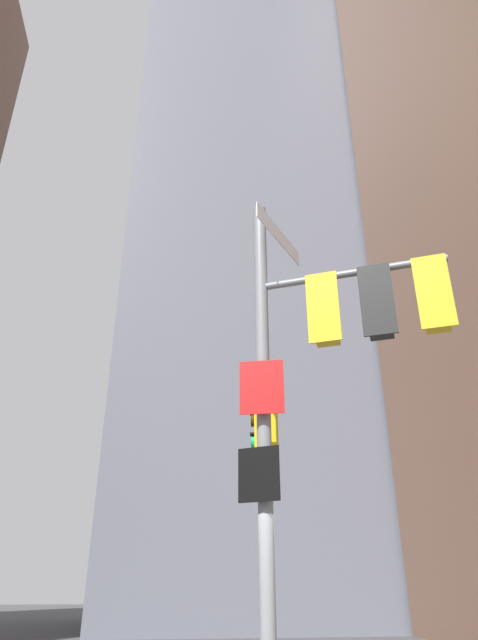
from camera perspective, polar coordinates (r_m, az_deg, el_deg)
name	(u,v)px	position (r m, az deg, el deg)	size (l,w,h in m)	color
building_mid_block	(247,257)	(35.06, 0.88, 6.55)	(14.12, 14.12, 41.05)	slate
signal_pole_assembly	(315,369)	(8.19, 7.95, -5.04)	(2.95, 3.21, 7.53)	gray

